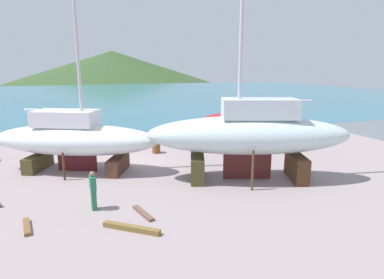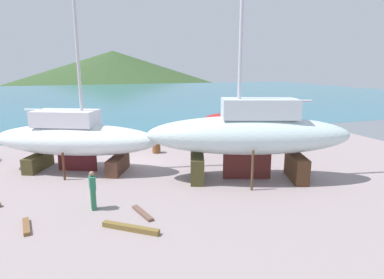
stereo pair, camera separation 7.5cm
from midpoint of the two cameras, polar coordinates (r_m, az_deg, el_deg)
The scene contains 12 objects.
ground_plane at distance 19.38m, azimuth -9.33°, elevation -5.84°, with size 41.41×41.41×0.00m, color gray.
sea_water at distance 72.86m, azimuth -16.83°, elevation 7.21°, with size 147.98×88.07×0.01m, color teal.
headland_hill at distance 184.06m, azimuth -13.26°, elevation 10.29°, with size 177.80×177.80×27.91m, color #334E28.
sailboat_large_starboard at distance 20.33m, azimuth -19.39°, elevation 0.24°, with size 10.12×6.85×15.53m.
sailboat_mid_port at distance 25.20m, azimuth 8.75°, elevation 2.93°, with size 6.03×4.85×9.40m.
sailboat_far_slipway at distance 17.82m, azimuth 9.89°, elevation 0.97°, with size 11.16×6.34×17.40m.
worker at distance 14.89m, azimuth -16.57°, elevation -8.28°, with size 0.28×0.46×1.71m.
barrel_blue_faded at distance 23.69m, azimuth -6.06°, elevation -1.38°, with size 0.58×0.58×0.78m, color brown.
barrel_ochre at distance 27.14m, azimuth 15.23°, elevation -0.22°, with size 0.55×0.55×0.88m, color #313232.
timber_short_cross at distance 13.08m, azimuth -10.36°, elevation -14.74°, with size 2.33×0.23×0.20m, color brown.
timber_long_fore at distance 14.29m, azimuth -8.35°, elevation -12.40°, with size 1.61×0.23×0.12m, color brown.
timber_long_aft at distance 14.49m, azimuth -26.46°, elevation -13.24°, with size 1.42×0.23×0.14m, color brown.
Camera 2 is at (-2.95, -20.21, 6.04)m, focal length 31.02 mm.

